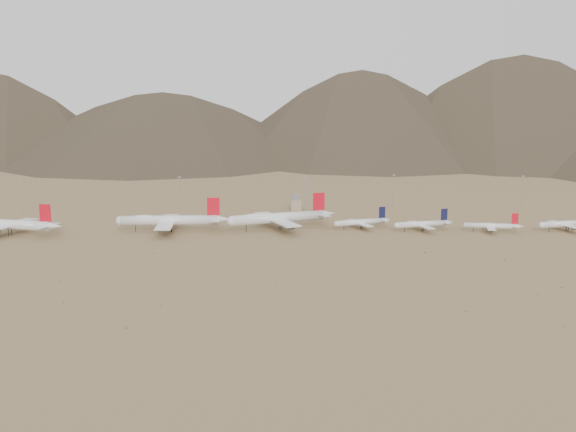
{
  "coord_description": "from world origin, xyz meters",
  "views": [
    {
      "loc": [
        6.24,
        -426.33,
        86.95
      ],
      "look_at": [
        20.96,
        30.0,
        10.54
      ],
      "focal_mm": 45.0,
      "sensor_mm": 36.0,
      "label": 1
    }
  ],
  "objects_px": {
    "widebody_west": "(8,224)",
    "control_tower": "(296,203)",
    "narrowbody_b": "(423,224)",
    "widebody_centre": "(170,220)",
    "widebody_east": "(279,218)",
    "narrowbody_a": "(362,222)"
  },
  "relations": [
    {
      "from": "narrowbody_b",
      "to": "control_tower",
      "type": "height_order",
      "value": "narrowbody_b"
    },
    {
      "from": "widebody_east",
      "to": "narrowbody_b",
      "type": "xyz_separation_m",
      "value": [
        93.85,
        -7.93,
        -3.35
      ]
    },
    {
      "from": "widebody_east",
      "to": "narrowbody_b",
      "type": "relative_size",
      "value": 1.77
    },
    {
      "from": "narrowbody_a",
      "to": "control_tower",
      "type": "relative_size",
      "value": 3.33
    },
    {
      "from": "narrowbody_a",
      "to": "control_tower",
      "type": "bearing_deg",
      "value": 97.39
    },
    {
      "from": "widebody_west",
      "to": "control_tower",
      "type": "distance_m",
      "value": 208.4
    },
    {
      "from": "narrowbody_b",
      "to": "widebody_centre",
      "type": "bearing_deg",
      "value": 164.92
    },
    {
      "from": "narrowbody_b",
      "to": "control_tower",
      "type": "distance_m",
      "value": 118.37
    },
    {
      "from": "widebody_centre",
      "to": "widebody_east",
      "type": "xyz_separation_m",
      "value": [
        70.41,
        6.45,
        0.24
      ]
    },
    {
      "from": "widebody_west",
      "to": "widebody_east",
      "type": "height_order",
      "value": "widebody_east"
    },
    {
      "from": "widebody_centre",
      "to": "widebody_east",
      "type": "height_order",
      "value": "widebody_east"
    },
    {
      "from": "widebody_centre",
      "to": "widebody_east",
      "type": "bearing_deg",
      "value": 3.92
    },
    {
      "from": "widebody_east",
      "to": "narrowbody_a",
      "type": "distance_m",
      "value": 55.21
    },
    {
      "from": "widebody_west",
      "to": "narrowbody_a",
      "type": "xyz_separation_m",
      "value": [
        225.15,
        16.91,
        -2.79
      ]
    },
    {
      "from": "widebody_east",
      "to": "widebody_centre",
      "type": "bearing_deg",
      "value": 164.26
    },
    {
      "from": "widebody_west",
      "to": "widebody_centre",
      "type": "xyz_separation_m",
      "value": [
        99.63,
        9.49,
        0.36
      ]
    },
    {
      "from": "widebody_east",
      "to": "narrowbody_b",
      "type": "bearing_deg",
      "value": -25.8
    },
    {
      "from": "widebody_east",
      "to": "control_tower",
      "type": "height_order",
      "value": "widebody_east"
    },
    {
      "from": "widebody_west",
      "to": "widebody_east",
      "type": "distance_m",
      "value": 170.79
    },
    {
      "from": "widebody_east",
      "to": "control_tower",
      "type": "xyz_separation_m",
      "value": [
        14.84,
        80.21,
        -2.54
      ]
    },
    {
      "from": "widebody_west",
      "to": "narrowbody_a",
      "type": "relative_size",
      "value": 1.72
    },
    {
      "from": "widebody_centre",
      "to": "narrowbody_a",
      "type": "relative_size",
      "value": 1.86
    }
  ]
}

